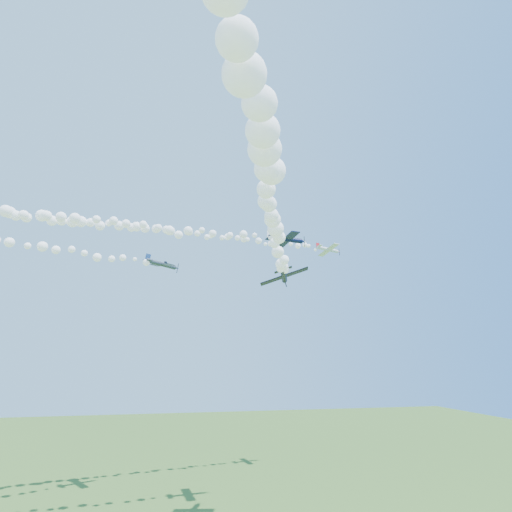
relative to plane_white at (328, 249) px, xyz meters
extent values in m
plane|color=#2D4C1C|center=(-25.26, -14.11, -50.63)|extent=(260.00, 260.00, 0.00)
cylinder|color=silver|center=(-0.21, -0.05, 0.02)|extent=(5.71, 3.18, 1.35)
cone|color=silver|center=(2.87, 0.62, -0.27)|extent=(1.01, 1.01, 0.85)
cone|color=#A11218|center=(3.30, 0.71, -0.31)|extent=(0.40, 0.37, 0.30)
cube|color=black|center=(3.19, 0.69, -0.30)|extent=(0.16, 0.56, 1.84)
cube|color=silver|center=(0.02, -0.02, -0.12)|extent=(3.06, 7.20, 1.78)
cube|color=silver|center=(-2.77, -0.59, 0.30)|extent=(1.38, 2.60, 0.68)
cube|color=#A11218|center=(-2.82, -0.49, 0.83)|extent=(0.97, 0.54, 1.24)
sphere|color=black|center=(0.61, 0.21, 0.30)|extent=(0.87, 0.97, 0.89)
cylinder|color=#0B1234|center=(-17.40, -21.93, -4.41)|extent=(6.68, 2.58, 1.07)
cone|color=#0B1234|center=(-13.83, -21.45, -4.48)|extent=(0.99, 1.06, 0.90)
cone|color=silver|center=(-13.34, -21.38, -4.50)|extent=(0.41, 0.38, 0.32)
cube|color=black|center=(-13.47, -21.40, -4.49)|extent=(0.09, 0.42, 2.11)
cube|color=#0B1234|center=(-17.13, -21.91, -4.54)|extent=(2.76, 8.30, 1.17)
cube|color=#0B1234|center=(-20.36, -22.33, -4.29)|extent=(1.32, 2.97, 0.45)
cube|color=silver|center=(-20.44, -22.26, -3.68)|extent=(1.06, 0.40, 1.35)
sphere|color=black|center=(-16.46, -21.75, -4.01)|extent=(0.90, 0.99, 0.90)
cylinder|color=#323C49|center=(-39.70, -8.87, -7.36)|extent=(6.48, 3.05, 1.56)
cone|color=#323C49|center=(-36.60, -7.24, -7.71)|extent=(1.08, 1.11, 0.95)
cone|color=navy|center=(-36.17, -7.01, -7.76)|extent=(0.43, 0.41, 0.34)
cube|color=black|center=(-36.28, -7.07, -7.74)|extent=(0.43, 0.33, 2.05)
cube|color=#323C49|center=(-39.48, -8.74, -7.51)|extent=(5.05, 7.84, 1.47)
cube|color=#323C49|center=(-42.26, -10.24, -7.02)|extent=(2.09, 2.92, 0.58)
cube|color=navy|center=(-42.25, -10.33, -6.42)|extent=(1.15, 0.67, 1.40)
sphere|color=black|center=(-38.82, -8.48, -7.04)|extent=(1.16, 1.11, 0.96)
cylinder|color=black|center=(-19.59, -28.28, -12.46)|extent=(1.08, 6.81, 1.46)
cone|color=black|center=(-18.47, -24.81, -12.75)|extent=(0.93, 0.87, 0.98)
cone|color=yellow|center=(-18.32, -24.33, -12.79)|extent=(0.33, 0.36, 0.35)
cube|color=black|center=(-18.36, -24.46, -12.78)|extent=(0.77, 0.46, 2.07)
cube|color=black|center=(-19.46, -28.03, -12.61)|extent=(8.13, 3.84, 2.95)
cube|color=black|center=(-20.53, -31.15, -12.17)|extent=(2.98, 1.70, 1.10)
cube|color=yellow|center=(-20.73, -31.13, -11.58)|extent=(0.80, 1.27, 1.39)
sphere|color=black|center=(-19.42, -27.30, -12.13)|extent=(1.21, 1.12, 1.09)
camera|label=1|loc=(-39.02, -95.16, -25.69)|focal=30.00mm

